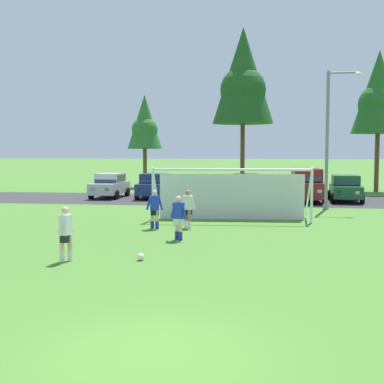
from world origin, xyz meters
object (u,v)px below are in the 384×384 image
at_px(soccer_goal, 231,193).
at_px(parked_car_slot_far_left, 110,185).
at_px(player_winger_left, 66,234).
at_px(parked_car_slot_left, 153,186).
at_px(parked_car_slot_center, 245,186).
at_px(parked_car_slot_right, 345,188).
at_px(player_trailing_back, 179,218).
at_px(soccer_ball, 141,257).
at_px(street_lamp, 330,138).
at_px(player_winger_right, 155,209).
at_px(parked_car_slot_center_left, 206,187).
at_px(parked_car_slot_center_right, 307,185).
at_px(player_midfield_center, 188,209).

relative_size(soccer_goal, parked_car_slot_far_left, 1.77).
xyz_separation_m(player_winger_left, parked_car_slot_far_left, (-4.90, 20.47, 0.05)).
distance_m(parked_car_slot_far_left, parked_car_slot_left, 3.13).
height_order(player_winger_left, parked_car_slot_center, parked_car_slot_center).
height_order(parked_car_slot_left, parked_car_slot_right, same).
relative_size(player_trailing_back, parked_car_slot_left, 0.38).
height_order(soccer_ball, street_lamp, street_lamp).
height_order(soccer_goal, parked_car_slot_right, soccer_goal).
distance_m(player_winger_right, parked_car_slot_center_left, 12.89).
height_order(soccer_ball, parked_car_slot_far_left, parked_car_slot_far_left).
bearing_deg(parked_car_slot_center_right, player_winger_left, -114.13).
distance_m(player_winger_left, parked_car_slot_left, 20.62).
relative_size(player_trailing_back, parked_car_slot_far_left, 0.39).
height_order(player_winger_left, player_winger_right, same).
relative_size(player_trailing_back, parked_car_slot_center_right, 0.35).
bearing_deg(soccer_goal, player_winger_left, -113.69).
relative_size(soccer_ball, player_midfield_center, 0.13).
xyz_separation_m(player_winger_right, parked_car_slot_far_left, (-6.18, 13.82, 0.05)).
height_order(soccer_goal, parked_car_slot_center_left, soccer_goal).
distance_m(parked_car_slot_center_right, street_lamp, 5.23).
height_order(player_trailing_back, parked_car_slot_center_left, parked_car_slot_center_left).
bearing_deg(parked_car_slot_center, parked_car_slot_right, -10.03).
bearing_deg(parked_car_slot_center_right, soccer_ball, -108.88).
height_order(player_midfield_center, player_winger_right, same).
xyz_separation_m(player_midfield_center, player_winger_right, (-1.37, -0.36, 0.00)).
distance_m(soccer_ball, parked_car_slot_left, 20.53).
distance_m(parked_car_slot_far_left, street_lamp, 15.74).
bearing_deg(soccer_goal, street_lamp, 44.75).
bearing_deg(player_winger_right, parked_car_slot_center, 76.92).
bearing_deg(parked_car_slot_right, parked_car_slot_far_left, 177.88).
xyz_separation_m(player_winger_left, street_lamp, (9.55, 15.05, 3.18)).
relative_size(parked_car_slot_left, parked_car_slot_right, 0.99).
bearing_deg(parked_car_slot_right, soccer_goal, -124.50).
xyz_separation_m(player_trailing_back, parked_car_slot_far_left, (-7.64, 16.40, 0.05)).
height_order(soccer_ball, player_winger_right, player_winger_right).
relative_size(parked_car_slot_center_left, street_lamp, 0.56).
distance_m(parked_car_slot_center, parked_car_slot_center_right, 4.39).
height_order(player_midfield_center, parked_car_slot_far_left, parked_car_slot_far_left).
relative_size(parked_car_slot_far_left, parked_car_slot_center, 1.01).
bearing_deg(soccer_goal, parked_car_slot_center_left, 103.22).
bearing_deg(player_winger_left, parked_car_slot_center_left, 83.92).
relative_size(soccer_ball, parked_car_slot_center_left, 0.05).
bearing_deg(player_winger_right, player_winger_left, -100.91).
distance_m(player_winger_right, parked_car_slot_far_left, 15.14).
bearing_deg(player_winger_left, parked_car_slot_center, 77.60).
bearing_deg(parked_car_slot_center_left, player_midfield_center, -87.38).
xyz_separation_m(parked_car_slot_far_left, parked_car_slot_center_right, (13.56, -1.15, 0.24)).
height_order(player_trailing_back, parked_car_slot_far_left, parked_car_slot_far_left).
bearing_deg(player_winger_left, soccer_goal, 66.31).
height_order(parked_car_slot_far_left, parked_car_slot_right, same).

